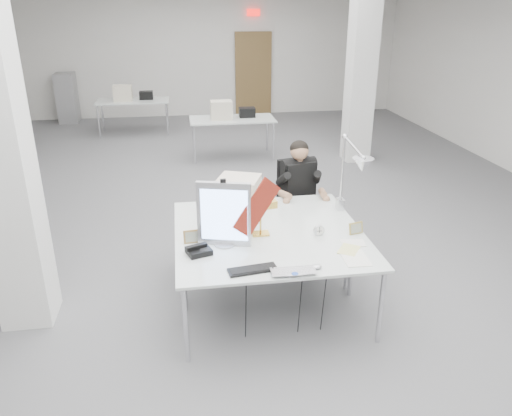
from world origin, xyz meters
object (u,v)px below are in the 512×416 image
Objects in this scene: office_chair at (296,208)px; monitor at (224,214)px; laptop at (295,275)px; desk_phone at (199,251)px; desk_main at (278,255)px; bankers_lamp at (261,218)px; seated_person at (299,177)px; architect_lamp at (350,175)px; beige_monitor at (239,195)px.

office_chair is 1.79m from monitor.
desk_phone is (-0.75, 0.52, 0.01)m from laptop.
desk_main is 0.60m from monitor.
monitor is (-0.45, 0.25, 0.31)m from desk_main.
desk_main is at bearing -87.69° from bankers_lamp.
desk_main is 2.98× the size of monitor.
monitor is at bearing -141.20° from seated_person.
bankers_lamp is 0.38× the size of architect_lamp.
desk_phone reaches higher than laptop.
seated_person and monitor have the same top height.
desk_phone is (-0.60, -0.30, -0.15)m from bankers_lamp.
desk_main is 1.02m from beige_monitor.
desk_main is 1.73m from office_chair.
desk_phone is 0.22× the size of architect_lamp.
office_chair is 1.26m from architect_lamp.
beige_monitor is at bearing -156.45° from seated_person.
beige_monitor is at bearing 88.28° from monitor.
seated_person reaches higher than desk_main.
architect_lamp reaches higher than seated_person.
architect_lamp reaches higher than monitor.
seated_person is 4.51× the size of desk_phone.
office_chair is 2.61× the size of laptop.
laptop is at bearing -134.01° from architect_lamp.
laptop is at bearing -82.29° from desk_main.
desk_main is 1.85× the size of office_chair.
architect_lamp is at bearing 53.68° from laptop.
desk_main is at bearing -26.19° from desk_phone.
bankers_lamp is (-0.09, 0.41, 0.19)m from desk_main.
desk_main is 1.92× the size of architect_lamp.
monitor is at bearing -140.17° from office_chair.
desk_main is 8.87× the size of desk_phone.
laptop is 0.86m from bankers_lamp.
architect_lamp is (1.54, 0.53, 0.44)m from desk_phone.
architect_lamp reaches higher than beige_monitor.
office_chair is at bearing 76.81° from laptop.
seated_person is 1.52× the size of monitor.
laptop is (0.06, -0.42, 0.03)m from desk_main.
monitor is at bearing 127.51° from laptop.
desk_phone is at bearing -144.34° from seated_person.
bankers_lamp is at bearing -54.93° from beige_monitor.
desk_phone is at bearing -96.91° from beige_monitor.
desk_phone is (-1.25, -1.51, 0.29)m from office_chair.
office_chair is at bearing 76.07° from seated_person.
beige_monitor is (-0.28, 1.39, 0.18)m from laptop.
seated_person is 2.46× the size of laptop.
desk_main is 5.09× the size of bankers_lamp.
monitor is at bearing -85.77° from beige_monitor.
architect_lamp reaches higher than bankers_lamp.
seated_person reaches higher than desk_phone.
desk_main is 1.97× the size of seated_person.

